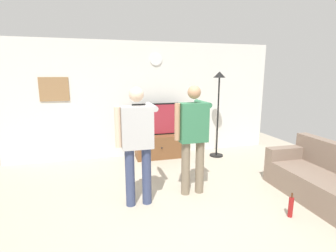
% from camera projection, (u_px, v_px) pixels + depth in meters
% --- Properties ---
extents(ground_plane, '(8.40, 8.40, 0.00)m').
position_uv_depth(ground_plane, '(186.00, 216.00, 3.56)').
color(ground_plane, '#B2A893').
extents(back_wall, '(6.40, 0.10, 2.70)m').
position_uv_depth(back_wall, '(146.00, 100.00, 6.08)').
color(back_wall, silver).
rests_on(back_wall, ground_plane).
extents(tv_stand, '(1.12, 0.50, 0.55)m').
position_uv_depth(tv_stand, '(159.00, 146.00, 6.03)').
color(tv_stand, brown).
rests_on(tv_stand, ground_plane).
extents(television, '(1.23, 0.07, 0.75)m').
position_uv_depth(television, '(159.00, 119.00, 5.94)').
color(television, black).
rests_on(television, tv_stand).
extents(wall_clock, '(0.29, 0.03, 0.29)m').
position_uv_depth(wall_clock, '(156.00, 59.00, 5.89)').
color(wall_clock, white).
extents(framed_picture, '(0.60, 0.04, 0.51)m').
position_uv_depth(framed_picture, '(54.00, 89.00, 5.45)').
color(framed_picture, '#997047').
extents(floor_lamp, '(0.32, 0.32, 2.02)m').
position_uv_depth(floor_lamp, '(219.00, 97.00, 5.88)').
color(floor_lamp, black).
rests_on(floor_lamp, ground_plane).
extents(person_standing_nearer_lamp, '(0.64, 0.78, 1.78)m').
position_uv_depth(person_standing_nearer_lamp, '(137.00, 139.00, 3.70)').
color(person_standing_nearer_lamp, '#384266').
rests_on(person_standing_nearer_lamp, ground_plane).
extents(person_standing_nearer_couch, '(0.63, 0.78, 1.79)m').
position_uv_depth(person_standing_nearer_couch, '(193.00, 133.00, 4.06)').
color(person_standing_nearer_couch, '#7A6B56').
rests_on(person_standing_nearer_couch, ground_plane).
extents(side_couch, '(0.91, 1.92, 0.87)m').
position_uv_depth(side_couch, '(328.00, 182.00, 3.93)').
color(side_couch, '#7F6B5B').
rests_on(side_couch, ground_plane).
extents(beverage_bottle, '(0.07, 0.07, 0.35)m').
position_uv_depth(beverage_bottle, '(291.00, 207.00, 3.51)').
color(beverage_bottle, maroon).
rests_on(beverage_bottle, ground_plane).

